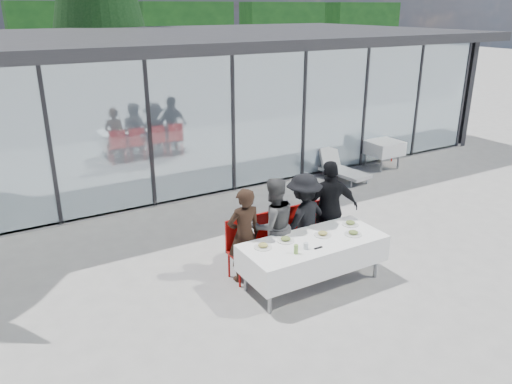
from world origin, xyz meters
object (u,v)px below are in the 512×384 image
folded_eyeglasses (318,248)px  plate_a (263,246)px  diner_chair_c (300,231)px  dining_table (313,253)px  diner_b (273,226)px  spare_chair_a (381,142)px  diner_chair_a (241,246)px  plate_extra (353,233)px  diner_chair_b (270,239)px  diner_chair_d (325,225)px  plate_b (286,240)px  lounger (340,168)px  juice_bottle (296,249)px  plate_c (323,234)px  plate_d (350,223)px  diner_a (244,235)px  diner_d (330,209)px  spare_table_right (383,148)px  diner_c (303,220)px  spare_chair_b (345,147)px

folded_eyeglasses → plate_a: bearing=148.0°
folded_eyeglasses → diner_chair_c: bearing=69.6°
dining_table → diner_b: diner_b is taller
dining_table → spare_chair_a: bearing=38.4°
diner_chair_a → plate_extra: bearing=-30.7°
diner_chair_b → plate_a: 0.77m
diner_chair_d → plate_b: (-1.20, -0.55, 0.24)m
lounger → spare_chair_a: bearing=18.0°
juice_bottle → plate_c: bearing=22.4°
plate_b → lounger: bearing=41.8°
diner_b → plate_c: size_ratio=5.97×
diner_chair_a → diner_chair_d: same height
dining_table → plate_d: bearing=11.1°
plate_d → diner_chair_b: bearing=154.0°
diner_a → diner_d: size_ratio=0.90×
lounger → plate_extra: bearing=-127.3°
diner_chair_d → spare_table_right: (4.40, 3.19, 0.02)m
diner_chair_d → spare_chair_a: bearing=37.7°
diner_chair_a → diner_chair_c: bearing=0.0°
plate_c → juice_bottle: (-0.71, -0.29, 0.04)m
plate_extra → spare_chair_a: size_ratio=0.28×
diner_c → diner_chair_d: diner_c is taller
dining_table → lounger: size_ratio=1.61×
plate_extra → spare_chair_a: bearing=42.8°
diner_chair_b → spare_chair_b: 6.13m
diner_chair_a → spare_table_right: diner_chair_a is taller
diner_chair_d → plate_a: bearing=-160.7°
spare_table_right → juice_bottle: bearing=-143.9°
diner_a → diner_d: 1.67m
plate_b → spare_chair_a: spare_chair_a is taller
diner_chair_a → folded_eyeglasses: size_ratio=6.96×
plate_extra → folded_eyeglasses: (-0.76, -0.10, -0.02)m
diner_chair_b → diner_chair_c: bearing=0.0°
diner_chair_c → plate_d: size_ratio=3.59×
folded_eyeglasses → spare_chair_b: spare_chair_b is taller
diner_chair_a → spare_chair_b: same height
plate_c → juice_bottle: size_ratio=1.97×
diner_chair_a → diner_chair_c: (1.12, 0.00, 0.00)m
diner_chair_a → plate_extra: diner_chair_a is taller
diner_chair_c → plate_extra: bearing=-66.6°
diner_chair_d → plate_b: diner_chair_d is taller
plate_b → lounger: size_ratio=0.19×
diner_a → diner_chair_c: size_ratio=1.59×
diner_chair_c → juice_bottle: size_ratio=7.06×
diner_chair_d → juice_bottle: size_ratio=7.06×
diner_chair_b → plate_c: 0.90m
diner_a → juice_bottle: 0.95m
diner_chair_c → plate_extra: 1.00m
spare_chair_b → diner_a: bearing=-143.5°
diner_c → plate_c: 0.58m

